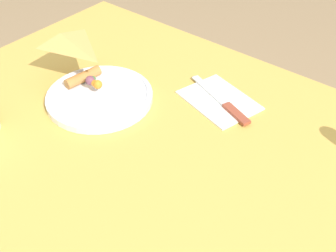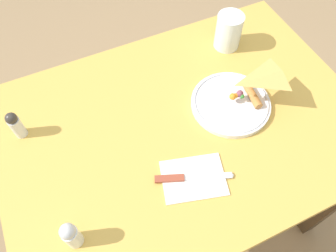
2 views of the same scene
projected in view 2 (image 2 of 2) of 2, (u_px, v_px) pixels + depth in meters
ground_plane at (178, 206)px, 1.57m from camera, size 6.00×6.00×0.00m
dining_table at (182, 142)px, 1.06m from camera, size 1.08×0.76×0.72m
plate_pizza at (232, 103)px, 0.99m from camera, size 0.24×0.24×0.05m
milk_glass at (228, 33)px, 1.10m from camera, size 0.09×0.09×0.12m
napkin_folded at (193, 178)px, 0.87m from camera, size 0.19×0.16×0.00m
butter_knife at (189, 177)px, 0.86m from camera, size 0.20×0.09×0.01m
salt_shaker at (71, 235)px, 0.74m from camera, size 0.04×0.04×0.10m
pepper_shaker at (16, 125)px, 0.90m from camera, size 0.03×0.03×0.10m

